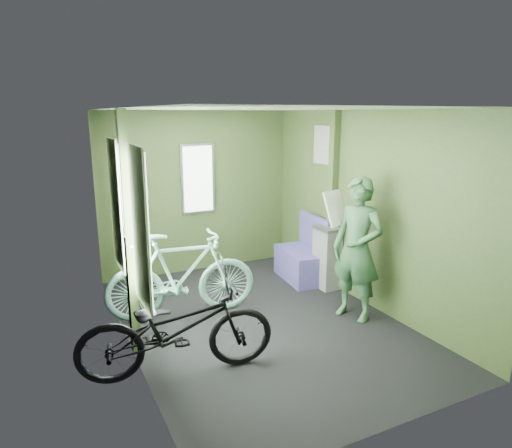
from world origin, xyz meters
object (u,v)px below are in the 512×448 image
Objects in this scene: bicycle_mint at (183,317)px; waste_box at (327,257)px; bench_seat at (303,261)px; bicycle_black at (179,375)px; passenger at (357,249)px.

waste_box is at bearing -80.03° from bicycle_mint.
waste_box is 0.93× the size of bench_seat.
waste_box is (1.99, 0.05, 0.41)m from bicycle_mint.
bench_seat is at bearing -45.00° from bicycle_black.
passenger reaches higher than bicycle_black.
passenger is at bearing -89.46° from bench_seat.
bicycle_black is 1.07× the size of passenger.
bicycle_mint is 2.10m from passenger.
bicycle_black is at bearing 169.37° from bicycle_mint.
bicycle_mint reaches higher than bicycle_black.
bicycle_mint is 1.05× the size of passenger.
passenger is at bearing -72.54° from bicycle_black.
waste_box is at bearing -53.69° from bicycle_black.
waste_box reaches higher than bicycle_mint.
waste_box reaches higher than bicycle_black.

